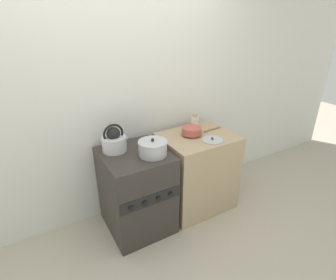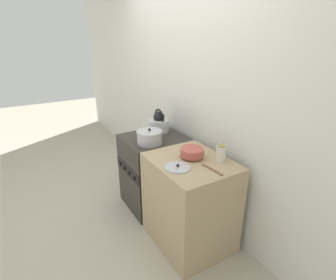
{
  "view_description": "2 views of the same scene",
  "coord_description": "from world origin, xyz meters",
  "px_view_note": "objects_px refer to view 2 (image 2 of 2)",
  "views": [
    {
      "loc": [
        -0.81,
        -1.66,
        1.92
      ],
      "look_at": [
        0.34,
        0.29,
        0.89
      ],
      "focal_mm": 28.0,
      "sensor_mm": 36.0,
      "label": 1
    },
    {
      "loc": [
        2.33,
        -0.89,
        1.83
      ],
      "look_at": [
        0.3,
        0.32,
        0.89
      ],
      "focal_mm": 28.0,
      "sensor_mm": 36.0,
      "label": 2
    }
  ],
  "objects_px": {
    "cooking_pot": "(150,137)",
    "storage_jar": "(221,153)",
    "enamel_bowl": "(192,152)",
    "loose_pot_lid": "(178,167)",
    "kettle": "(159,123)",
    "stove": "(154,171)"
  },
  "relations": [
    {
      "from": "cooking_pot",
      "to": "storage_jar",
      "type": "xyz_separation_m",
      "value": [
        0.69,
        0.33,
        0.02
      ]
    },
    {
      "from": "enamel_bowl",
      "to": "loose_pot_lid",
      "type": "bearing_deg",
      "value": -64.64
    },
    {
      "from": "kettle",
      "to": "storage_jar",
      "type": "height_order",
      "value": "kettle"
    },
    {
      "from": "enamel_bowl",
      "to": "stove",
      "type": "bearing_deg",
      "value": -177.11
    },
    {
      "from": "stove",
      "to": "enamel_bowl",
      "type": "relative_size",
      "value": 4.02
    },
    {
      "from": "stove",
      "to": "kettle",
      "type": "height_order",
      "value": "kettle"
    },
    {
      "from": "stove",
      "to": "storage_jar",
      "type": "distance_m",
      "value": 0.99
    },
    {
      "from": "stove",
      "to": "cooking_pot",
      "type": "xyz_separation_m",
      "value": [
        0.13,
        -0.11,
        0.48
      ]
    },
    {
      "from": "stove",
      "to": "kettle",
      "type": "relative_size",
      "value": 2.97
    },
    {
      "from": "kettle",
      "to": "loose_pot_lid",
      "type": "relative_size",
      "value": 1.31
    },
    {
      "from": "enamel_bowl",
      "to": "loose_pot_lid",
      "type": "relative_size",
      "value": 0.97
    },
    {
      "from": "stove",
      "to": "enamel_bowl",
      "type": "bearing_deg",
      "value": 2.89
    },
    {
      "from": "enamel_bowl",
      "to": "loose_pot_lid",
      "type": "height_order",
      "value": "enamel_bowl"
    },
    {
      "from": "storage_jar",
      "to": "cooking_pot",
      "type": "bearing_deg",
      "value": -154.77
    },
    {
      "from": "storage_jar",
      "to": "loose_pot_lid",
      "type": "distance_m",
      "value": 0.4
    },
    {
      "from": "loose_pot_lid",
      "to": "storage_jar",
      "type": "bearing_deg",
      "value": 80.35
    },
    {
      "from": "stove",
      "to": "cooking_pot",
      "type": "height_order",
      "value": "cooking_pot"
    },
    {
      "from": "stove",
      "to": "kettle",
      "type": "xyz_separation_m",
      "value": [
        -0.13,
        0.14,
        0.51
      ]
    },
    {
      "from": "kettle",
      "to": "cooking_pot",
      "type": "xyz_separation_m",
      "value": [
        0.26,
        -0.26,
        -0.03
      ]
    },
    {
      "from": "enamel_bowl",
      "to": "storage_jar",
      "type": "relative_size",
      "value": 1.48
    },
    {
      "from": "kettle",
      "to": "enamel_bowl",
      "type": "xyz_separation_m",
      "value": [
        0.79,
        -0.11,
        -0.02
      ]
    },
    {
      "from": "enamel_bowl",
      "to": "storage_jar",
      "type": "xyz_separation_m",
      "value": [
        0.17,
        0.18,
        0.02
      ]
    }
  ]
}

